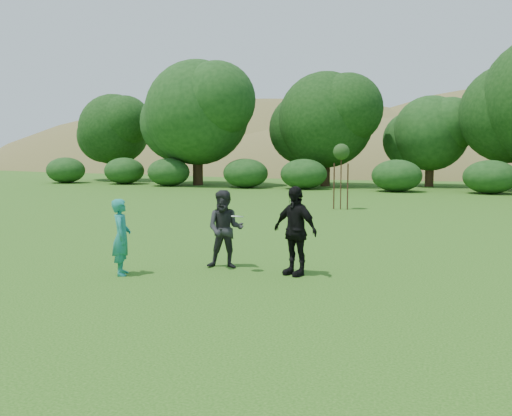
% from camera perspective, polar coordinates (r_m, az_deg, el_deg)
% --- Properties ---
extents(ground, '(120.00, 120.00, 0.00)m').
position_cam_1_polar(ground, '(12.10, -4.78, -6.57)').
color(ground, '#19470C').
rests_on(ground, ground).
extents(player_teal, '(0.60, 0.69, 1.59)m').
position_cam_1_polar(player_teal, '(12.16, -13.30, -2.84)').
color(player_teal, '#1C7E74').
rests_on(player_teal, ground).
extents(player_grey, '(0.97, 0.84, 1.72)m').
position_cam_1_polar(player_grey, '(12.53, -3.11, -2.13)').
color(player_grey, '#242527').
rests_on(player_grey, ground).
extents(player_black, '(1.18, 0.85, 1.86)m').
position_cam_1_polar(player_black, '(11.83, 3.90, -2.28)').
color(player_black, black).
rests_on(player_black, ground).
extents(frisbee, '(0.27, 0.27, 0.07)m').
position_cam_1_polar(frisbee, '(12.02, -1.87, -0.86)').
color(frisbee, white).
rests_on(frisbee, ground).
extents(sapling, '(0.70, 0.70, 2.85)m').
position_cam_1_polar(sapling, '(24.92, 8.53, 5.40)').
color(sapling, '#3E2318').
rests_on(sapling, ground).
extents(hillside, '(150.00, 72.00, 52.00)m').
position_cam_1_polar(hillside, '(80.73, 15.37, -4.71)').
color(hillside, olive).
rests_on(hillside, ground).
extents(tree_row, '(53.92, 10.38, 9.62)m').
position_cam_1_polar(tree_row, '(39.55, 17.30, 8.92)').
color(tree_row, '#3A2616').
rests_on(tree_row, ground).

